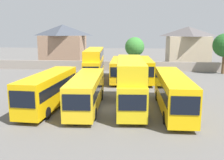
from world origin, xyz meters
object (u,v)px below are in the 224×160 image
(bus_5, at_px, (94,63))
(bus_6, at_px, (120,68))
(bus_2, at_px, (87,90))
(bus_7, at_px, (143,69))
(house_terrace_left, at_px, (63,44))
(bus_4, at_px, (173,91))
(bus_3, at_px, (130,81))
(house_terrace_centre, at_px, (187,46))
(bus_1, at_px, (49,88))
(tree_left_of_lot, at_px, (135,47))

(bus_5, bearing_deg, bus_6, 79.66)
(bus_2, bearing_deg, bus_7, 155.30)
(house_terrace_left, bearing_deg, bus_6, -53.16)
(bus_4, bearing_deg, bus_3, -96.27)
(bus_6, bearing_deg, house_terrace_centre, 140.94)
(bus_3, relative_size, bus_4, 0.89)
(house_terrace_centre, bearing_deg, bus_5, -134.99)
(bus_1, height_order, bus_4, bus_4)
(bus_6, relative_size, house_terrace_centre, 1.22)
(house_terrace_centre, bearing_deg, bus_7, -118.68)
(bus_7, xyz_separation_m, house_terrace_left, (-18.04, 19.41, 2.63))
(bus_3, xyz_separation_m, bus_6, (-2.04, 14.48, -0.88))
(bus_1, distance_m, bus_4, 12.27)
(bus_3, distance_m, bus_5, 16.07)
(house_terrace_centre, bearing_deg, bus_1, -120.93)
(bus_1, distance_m, tree_left_of_lot, 28.86)
(bus_2, height_order, bus_4, bus_4)
(bus_7, bearing_deg, house_terrace_centre, 148.27)
(bus_2, relative_size, bus_3, 1.03)
(bus_5, height_order, house_terrace_centre, house_terrace_centre)
(bus_7, bearing_deg, bus_3, -9.40)
(house_terrace_left, bearing_deg, bus_5, -61.19)
(bus_4, height_order, bus_6, bus_4)
(bus_2, height_order, house_terrace_left, house_terrace_left)
(bus_4, relative_size, bus_5, 1.05)
(bus_3, relative_size, tree_left_of_lot, 1.67)
(bus_1, xyz_separation_m, bus_6, (6.14, 14.89, -0.08))
(bus_6, distance_m, bus_7, 3.63)
(bus_5, bearing_deg, house_terrace_left, -155.99)
(bus_3, xyz_separation_m, house_terrace_centre, (11.55, 32.52, 1.56))
(bus_2, distance_m, tree_left_of_lot, 27.96)
(bus_3, height_order, tree_left_of_lot, tree_left_of_lot)
(bus_4, relative_size, bus_6, 1.10)
(bus_3, relative_size, bus_5, 0.94)
(house_terrace_centre, bearing_deg, bus_4, -102.76)
(bus_1, relative_size, tree_left_of_lot, 1.71)
(bus_3, bearing_deg, bus_5, -161.12)
(bus_1, distance_m, bus_7, 17.66)
(bus_4, distance_m, house_terrace_left, 39.90)
(bus_4, height_order, tree_left_of_lot, tree_left_of_lot)
(bus_7, bearing_deg, bus_5, -97.27)
(bus_3, xyz_separation_m, bus_7, (1.59, 14.31, -0.81))
(bus_5, relative_size, house_terrace_centre, 1.28)
(tree_left_of_lot, bearing_deg, bus_4, -81.82)
(bus_5, xyz_separation_m, house_terrace_centre, (17.64, 17.64, 1.61))
(bus_3, xyz_separation_m, bus_5, (-6.08, 14.87, -0.05))
(bus_5, xyz_separation_m, house_terrace_left, (-10.36, 18.84, 1.87))
(bus_6, xyz_separation_m, bus_7, (3.63, -0.17, 0.07))
(bus_6, height_order, tree_left_of_lot, tree_left_of_lot)
(tree_left_of_lot, bearing_deg, bus_3, -90.31)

